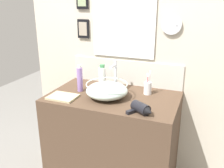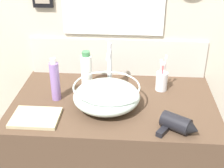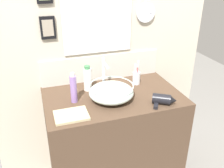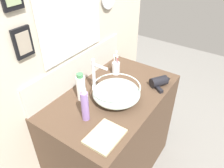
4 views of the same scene
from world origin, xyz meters
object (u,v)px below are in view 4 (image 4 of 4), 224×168
(faucet, at_px, (95,74))
(hair_drier, at_px, (160,82))
(toothbrush_cup, at_px, (116,68))
(soap_dispenser, at_px, (85,106))
(hand_towel, at_px, (105,136))
(spray_bottle, at_px, (81,87))
(glass_bowl_sink, at_px, (116,93))

(faucet, relative_size, hair_drier, 1.33)
(faucet, distance_m, toothbrush_cup, 0.30)
(soap_dispenser, bearing_deg, hand_towel, -106.96)
(toothbrush_cup, distance_m, soap_dispenser, 0.57)
(faucet, xyz_separation_m, toothbrush_cup, (0.28, 0.01, -0.10))
(hair_drier, bearing_deg, soap_dispenser, 158.86)
(spray_bottle, distance_m, hand_towel, 0.41)
(glass_bowl_sink, xyz_separation_m, soap_dispenser, (-0.27, 0.05, 0.05))
(glass_bowl_sink, distance_m, hair_drier, 0.38)
(hair_drier, relative_size, spray_bottle, 0.95)
(hair_drier, xyz_separation_m, hand_towel, (-0.66, 0.05, -0.03))
(faucet, height_order, toothbrush_cup, faucet)
(faucet, relative_size, toothbrush_cup, 1.30)
(soap_dispenser, distance_m, hand_towel, 0.22)
(glass_bowl_sink, bearing_deg, toothbrush_cup, 34.10)
(toothbrush_cup, height_order, spray_bottle, spray_bottle)
(hair_drier, bearing_deg, glass_bowl_sink, 151.28)
(toothbrush_cup, xyz_separation_m, hand_towel, (-0.61, -0.33, -0.05))
(glass_bowl_sink, xyz_separation_m, hair_drier, (0.33, -0.18, -0.03))
(hand_towel, bearing_deg, spray_bottle, 60.28)
(hair_drier, height_order, hand_towel, hair_drier)
(hair_drier, distance_m, spray_bottle, 0.61)
(hair_drier, xyz_separation_m, soap_dispenser, (-0.60, 0.23, 0.07))
(faucet, distance_m, hand_towel, 0.48)
(spray_bottle, height_order, hand_towel, spray_bottle)
(hair_drier, distance_m, soap_dispenser, 0.65)
(glass_bowl_sink, xyz_separation_m, spray_bottle, (-0.13, 0.21, 0.04))
(soap_dispenser, height_order, spray_bottle, soap_dispenser)
(hair_drier, height_order, toothbrush_cup, toothbrush_cup)
(glass_bowl_sink, relative_size, toothbrush_cup, 1.63)
(glass_bowl_sink, height_order, faucet, faucet)
(hand_towel, bearing_deg, glass_bowl_sink, 22.71)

